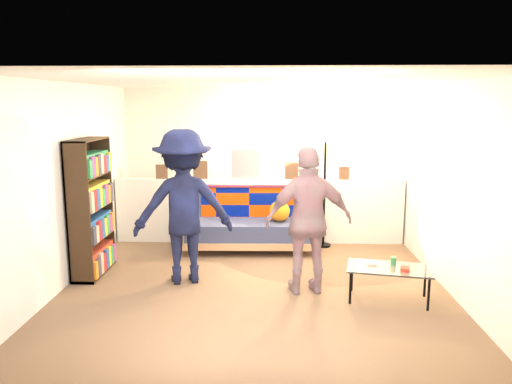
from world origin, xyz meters
TOP-DOWN VIEW (x-y plane):
  - ground at (0.00, 0.00)m, footprint 5.00×5.00m
  - room_shell at (0.00, 0.47)m, footprint 4.60×5.05m
  - half_wall_ledge at (0.00, 1.80)m, footprint 4.45×0.15m
  - ledge_decor at (-0.23, 1.78)m, footprint 2.97×0.02m
  - futon_sofa at (-0.12, 1.46)m, footprint 1.93×0.97m
  - bookshelf at (-2.08, 0.29)m, footprint 0.29×0.86m
  - coffee_table at (1.50, -0.50)m, footprint 0.98×0.66m
  - floor_lamp at (0.99, 1.62)m, footprint 0.39×0.32m
  - person_left at (-0.86, 0.05)m, footprint 1.33×0.97m
  - person_right at (0.62, -0.28)m, footprint 1.04×0.57m

SIDE VIEW (x-z plane):
  - ground at x=0.00m, z-range 0.00..0.00m
  - coffee_table at x=1.50m, z-range 0.12..0.59m
  - futon_sofa at x=-0.12m, z-range -0.03..0.79m
  - half_wall_ledge at x=0.00m, z-range 0.00..1.00m
  - bookshelf at x=-2.08m, z-range -0.06..1.67m
  - person_right at x=0.62m, z-range 0.00..1.69m
  - person_left at x=-0.86m, z-range 0.00..1.86m
  - ledge_decor at x=-0.23m, z-range 0.95..1.40m
  - floor_lamp at x=0.99m, z-range 0.35..2.02m
  - room_shell at x=0.00m, z-range 0.45..2.90m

